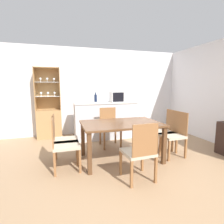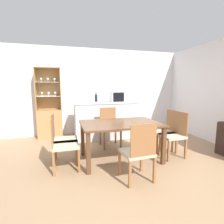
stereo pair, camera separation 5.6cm
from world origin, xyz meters
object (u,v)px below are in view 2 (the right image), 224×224
dining_chair_head_near (138,152)px  dining_chair_side_right_near (173,135)px  dining_chair_head_far (110,127)px  wine_bottle (96,98)px  dining_chair_side_right_far (165,131)px  microwave (119,97)px  dining_table (121,128)px  dining_chair_side_left_near (63,144)px  dining_chair_side_left_far (63,139)px  display_cabinet (50,118)px

dining_chair_head_near → dining_chair_side_right_near: same height
dining_chair_head_far → wine_bottle: bearing=-80.5°
wine_bottle → dining_chair_side_right_far: bearing=-50.9°
dining_chair_head_far → dining_chair_side_right_near: 1.46m
dining_chair_head_far → microwave: microwave is taller
dining_chair_head_far → dining_chair_side_right_near: bearing=137.3°
dining_chair_head_far → dining_chair_head_near: 1.65m
dining_table → dining_chair_head_near: dining_chair_head_near is taller
dining_chair_head_far → dining_chair_side_right_near: same height
dining_chair_head_near → microwave: size_ratio=1.92×
dining_table → wine_bottle: wine_bottle is taller
dining_chair_side_left_near → microwave: microwave is taller
dining_chair_side_right_far → dining_chair_side_left_far: 2.18m
dining_chair_head_far → dining_chair_head_near: bearing=89.0°
dining_chair_side_right_near → dining_chair_side_left_far: (-2.18, 0.29, 0.00)m
dining_table → display_cabinet: bearing=125.8°
dining_chair_side_right_near → dining_table: bearing=79.5°
dining_chair_side_right_far → dining_chair_head_far: bearing=57.1°
dining_table → dining_chair_side_right_near: dining_chair_side_right_near is taller
dining_chair_side_left_far → display_cabinet: bearing=-167.5°
display_cabinet → wine_bottle: bearing=-13.0°
dining_chair_head_near → microwave: (0.45, 2.32, 0.69)m
dining_chair_head_far → wine_bottle: (-0.16, 0.86, 0.65)m
display_cabinet → dining_table: 2.44m
dining_chair_head_near → dining_chair_side_right_far: bearing=38.5°
dining_chair_side_left_near → dining_chair_head_near: bearing=57.2°
dining_chair_side_left_near → microwave: bearing=135.7°
dining_chair_side_right_near → wine_bottle: size_ratio=3.49×
dining_chair_side_right_far → microwave: 1.64m
dining_table → dining_chair_head_far: 0.85m
dining_chair_side_right_near → dining_chair_side_left_far: same height
dining_chair_side_left_near → dining_chair_side_right_near: same height
dining_chair_head_far → wine_bottle: 1.10m
microwave → wine_bottle: bearing=162.0°
dining_chair_head_near → microwave: bearing=75.8°
display_cabinet → dining_chair_head_far: size_ratio=2.10×
dining_table → dining_chair_side_left_far: bearing=172.3°
dining_chair_head_near → dining_chair_side_left_far: size_ratio=1.00×
dining_chair_head_near → dining_chair_side_right_near: (1.09, 0.68, 0.00)m
dining_chair_head_far → dining_table: bearing=89.0°
dining_table → dining_chair_head_far: bearing=90.1°
dining_chair_head_near → dining_chair_side_left_far: bearing=135.1°
dining_chair_side_left_near → dining_table: bearing=96.6°
dining_table → dining_chair_head_near: (0.00, -0.83, -0.19)m
dining_chair_head_far → microwave: size_ratio=1.92×
dining_table → dining_chair_head_far: dining_chair_head_far is taller
microwave → display_cabinet: bearing=165.4°
dining_chair_side_right_near → dining_chair_side_left_far: size_ratio=1.00×
dining_table → dining_chair_side_right_far: bearing=7.6°
dining_chair_side_right_near → microwave: (-0.64, 1.63, 0.69)m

